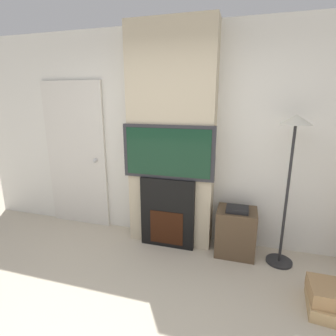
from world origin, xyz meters
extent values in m
cube|color=silver|center=(0.00, 2.03, 1.35)|extent=(6.00, 0.06, 2.70)
cube|color=beige|center=(0.00, 1.86, 1.35)|extent=(1.06, 0.29, 2.70)
cube|color=black|center=(0.00, 1.71, 0.45)|extent=(0.68, 0.14, 0.90)
cube|color=#33160A|center=(0.00, 1.64, 0.27)|extent=(0.42, 0.01, 0.43)
cube|color=#2D2D33|center=(0.00, 1.71, 1.23)|extent=(1.12, 0.06, 0.65)
cube|color=#143823|center=(0.00, 1.68, 1.23)|extent=(1.03, 0.01, 0.57)
cylinder|color=#262628|center=(1.35, 1.70, 0.01)|extent=(0.29, 0.29, 0.03)
cylinder|color=#262628|center=(1.35, 1.70, 0.81)|extent=(0.03, 0.03, 1.56)
cone|color=silver|center=(1.35, 1.70, 1.64)|extent=(0.32, 0.32, 0.10)
cube|color=tan|center=(1.73, 1.04, 0.19)|extent=(0.44, 0.34, 0.14)
cube|color=brown|center=(0.84, 1.75, 0.29)|extent=(0.46, 0.38, 0.57)
cube|color=black|center=(0.84, 1.71, 0.60)|extent=(0.25, 0.21, 0.05)
cube|color=silver|center=(-1.46, 1.98, 1.04)|extent=(0.94, 0.04, 2.08)
sphere|color=silver|center=(-1.13, 1.94, 1.00)|extent=(0.06, 0.06, 0.06)
camera|label=1|loc=(0.86, -1.22, 1.83)|focal=28.00mm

